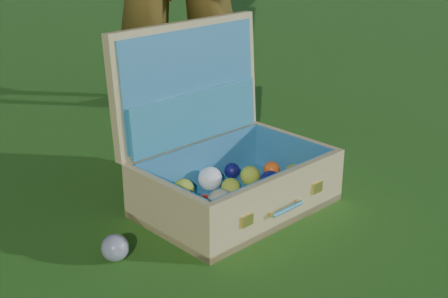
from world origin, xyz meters
TOP-DOWN VIEW (x-y plane):
  - ground at (0.00, 0.00)m, footprint 60.00×60.00m
  - stray_ball at (-0.45, -0.20)m, footprint 0.07×0.07m
  - suitcase at (-0.07, -0.05)m, footprint 0.59×0.51m

SIDE VIEW (x-z plane):
  - ground at x=0.00m, z-range 0.00..0.00m
  - stray_ball at x=-0.45m, z-range 0.00..0.07m
  - suitcase at x=-0.07m, z-range -0.11..0.39m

